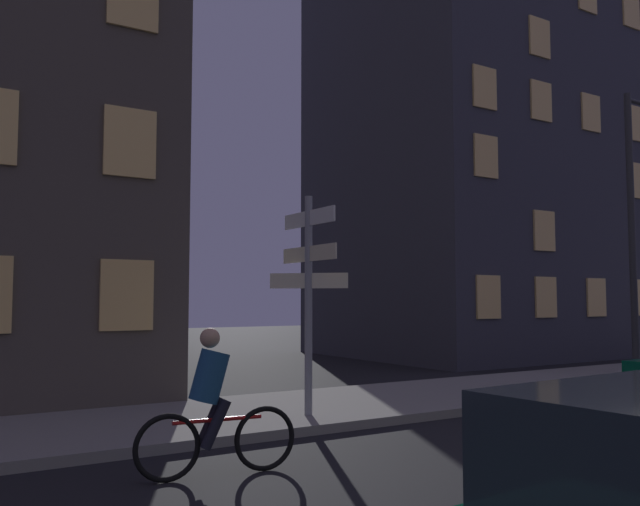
% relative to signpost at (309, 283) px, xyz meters
% --- Properties ---
extents(sidewalk_kerb, '(40.00, 3.33, 0.14)m').
position_rel_signpost_xyz_m(sidewalk_kerb, '(1.21, 0.88, -2.11)').
color(sidewalk_kerb, gray).
rests_on(sidewalk_kerb, ground_plane).
extents(signpost, '(0.91, 1.58, 3.41)m').
position_rel_signpost_xyz_m(signpost, '(0.00, 0.00, 0.00)').
color(signpost, gray).
rests_on(signpost, sidewalk_kerb).
extents(street_lamp, '(1.24, 0.28, 6.67)m').
position_rel_signpost_xyz_m(street_lamp, '(9.12, 0.28, 1.81)').
color(street_lamp, '#2D2D30').
rests_on(street_lamp, sidewalk_kerb).
extents(cyclist, '(1.82, 0.37, 1.61)m').
position_rel_signpost_xyz_m(cyclist, '(-2.45, -2.06, -1.44)').
color(cyclist, black).
rests_on(cyclist, ground_plane).
extents(building_right_block, '(9.52, 8.29, 14.82)m').
position_rel_signpost_xyz_m(building_right_block, '(11.86, 8.29, 5.23)').
color(building_right_block, '#383842').
rests_on(building_right_block, ground_plane).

